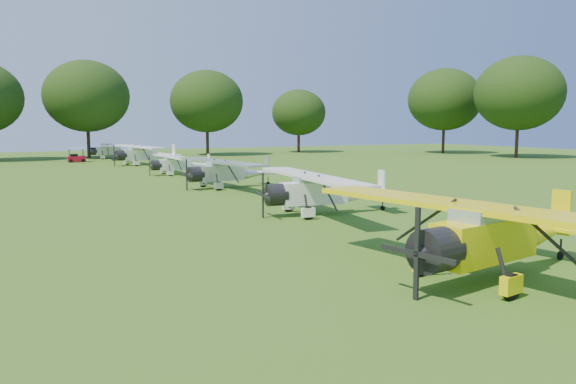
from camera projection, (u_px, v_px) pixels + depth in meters
name	position (u px, v px, depth m)	size (l,w,h in m)	color
ground	(317.00, 222.00, 25.64)	(160.00, 160.00, 0.00)	#2C5715
tree_belt	(381.00, 48.00, 26.45)	(137.36, 130.27, 14.52)	black
aircraft_2	(497.00, 231.00, 16.14)	(7.67, 12.13, 2.38)	yellow
aircraft_3	(323.00, 189.00, 27.77)	(6.92, 11.01, 2.16)	white
aircraft_4	(227.00, 170.00, 39.49)	(6.79, 10.80, 2.12)	silver
aircraft_5	(179.00, 163.00, 49.83)	(5.79, 9.20, 1.82)	white
aircraft_6	(144.00, 153.00, 61.77)	(7.41, 11.75, 2.31)	white
aircraft_7	(112.00, 150.00, 73.32)	(6.47, 10.26, 2.01)	silver
golf_cart	(76.00, 157.00, 66.57)	(1.98, 1.24, 1.67)	#A10B1F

